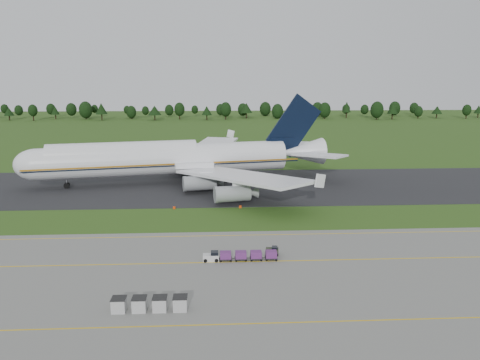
{
  "coord_description": "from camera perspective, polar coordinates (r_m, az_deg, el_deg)",
  "views": [
    {
      "loc": [
        -0.14,
        -87.61,
        27.13
      ],
      "look_at": [
        4.59,
        2.0,
        7.31
      ],
      "focal_mm": 35.0,
      "sensor_mm": 36.0,
      "label": 1
    }
  ],
  "objects": [
    {
      "name": "apron_markings",
      "position": [
        66.39,
        -2.69,
        -11.62
      ],
      "size": [
        300.0,
        30.2,
        0.01
      ],
      "color": "gold",
      "rests_on": "apron"
    },
    {
      "name": "tree_line",
      "position": [
        309.47,
        -6.06,
        8.5
      ],
      "size": [
        530.32,
        22.29,
        11.08
      ],
      "color": "black",
      "rests_on": "ground"
    },
    {
      "name": "edge_markers",
      "position": [
        98.76,
        -4.0,
        -3.36
      ],
      "size": [
        14.39,
        0.3,
        0.6
      ],
      "color": "#DA3906",
      "rests_on": "ground"
    },
    {
      "name": "uld_row",
      "position": [
        58.14,
        -10.95,
        -14.6
      ],
      "size": [
        8.91,
        1.71,
        1.69
      ],
      "color": "#ABABAB",
      "rests_on": "apron"
    },
    {
      "name": "ground",
      "position": [
        91.71,
        -2.81,
        -4.77
      ],
      "size": [
        600.0,
        600.0,
        0.0
      ],
      "primitive_type": "plane",
      "color": "#2A4B16",
      "rests_on": "ground"
    },
    {
      "name": "utility_cart",
      "position": [
        73.61,
        3.93,
        -8.72
      ],
      "size": [
        2.09,
        1.41,
        1.08
      ],
      "color": "#272D1F",
      "rests_on": "apron"
    },
    {
      "name": "baggage_train",
      "position": [
        71.37,
        -0.11,
        -9.21
      ],
      "size": [
        11.22,
        1.43,
        1.38
      ],
      "color": "silver",
      "rests_on": "apron"
    },
    {
      "name": "taxiway",
      "position": [
        118.74,
        -2.87,
        -0.75
      ],
      "size": [
        300.0,
        40.0,
        0.08
      ],
      "primitive_type": "cube",
      "color": "black",
      "rests_on": "ground"
    },
    {
      "name": "aircraft",
      "position": [
        122.74,
        -8.25,
        2.65
      ],
      "size": [
        81.45,
        77.73,
        22.79
      ],
      "color": "white",
      "rests_on": "ground"
    },
    {
      "name": "apron",
      "position": [
        60.07,
        -2.64,
        -14.38
      ],
      "size": [
        300.0,
        52.0,
        0.06
      ],
      "primitive_type": "cube",
      "color": "slate",
      "rests_on": "ground"
    }
  ]
}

